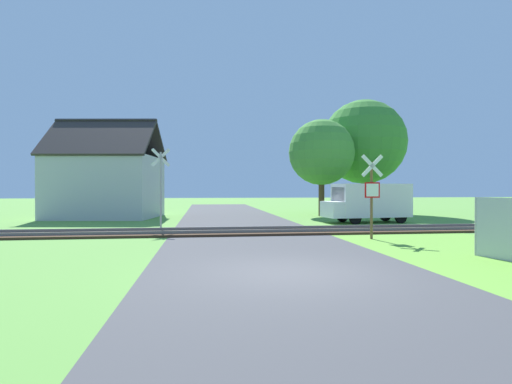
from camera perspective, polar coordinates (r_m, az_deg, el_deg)
The scene contains 9 objects.
ground_plane at distance 9.39m, azimuth 4.66°, elevation -11.46°, with size 160.00×160.00×0.00m, color #5B933D.
road_asphalt at distance 11.32m, azimuth 2.49°, elevation -9.40°, with size 6.70×80.00×0.01m, color #424244.
rail_track at distance 17.65m, azimuth -1.19°, elevation -5.69°, with size 60.00×2.60×0.22m.
stop_sign_near at distance 16.02m, azimuth 16.22°, elevation 0.03°, with size 0.88×0.14×3.27m.
crossing_sign_far at distance 19.22m, azimuth -13.45°, elevation 1.23°, with size 0.88×0.17×3.86m.
house at distance 28.87m, azimuth -20.58°, elevation 1.01°, with size 7.63×6.97×6.70m.
tree_right at distance 29.25m, azimuth 9.34°, elevation 5.58°, with size 4.72×4.72×6.95m.
tree_far at distance 33.13m, azimuth 15.14°, elevation 6.89°, with size 6.65×6.65×9.01m.
mail_truck at distance 23.89m, azimuth 15.76°, elevation -1.28°, with size 5.09×2.43×2.24m.
Camera 1 is at (-1.95, -8.99, 1.93)m, focal length 28.00 mm.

